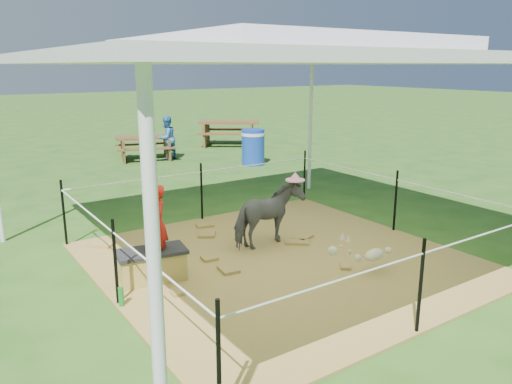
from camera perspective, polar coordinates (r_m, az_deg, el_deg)
ground at (r=6.83m, az=2.84°, el=-7.96°), size 90.00×90.00×0.00m
hay_patch at (r=6.83m, az=2.85°, el=-7.85°), size 4.60×4.60×0.03m
canopy_tent at (r=6.32m, az=3.15°, el=15.23°), size 6.30×6.30×2.90m
rope_fence at (r=6.62m, az=2.91°, el=-2.80°), size 4.54×4.54×1.00m
straw_bale at (r=6.28m, az=-11.78°, el=-8.35°), size 0.83×0.51×0.35m
dark_cloth at (r=6.20m, az=-11.87°, el=-6.69°), size 0.89×0.56×0.04m
woman at (r=6.10m, az=-11.22°, el=-2.61°), size 0.28×0.37×0.93m
green_bottle at (r=5.75m, az=-15.15°, el=-11.46°), size 0.07×0.07×0.22m
pony at (r=7.19m, az=1.44°, el=-2.69°), size 1.14×0.64×0.92m
pink_hat at (r=7.05m, az=1.47°, el=1.39°), size 0.28×0.28×0.13m
foal at (r=6.52m, az=13.37°, el=-6.75°), size 1.02×0.71×0.52m
trash_barrel at (r=13.29m, az=-0.34°, el=5.15°), size 0.79×0.79×0.94m
picnic_table_near at (r=14.38m, az=-12.55°, el=4.93°), size 1.82×1.52×0.65m
picnic_table_far at (r=16.58m, az=-3.10°, el=6.72°), size 2.38×2.25×0.80m
distant_person at (r=14.19m, az=-10.16°, el=6.08°), size 0.72×0.65×1.22m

